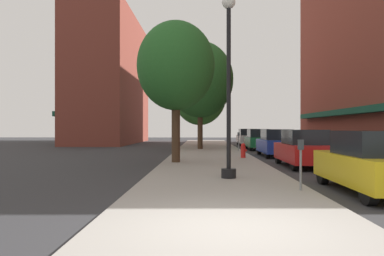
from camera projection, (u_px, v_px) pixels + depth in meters
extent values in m
plane|color=#2D2D30|center=(273.00, 155.00, 23.95)|extent=(90.00, 90.00, 0.00)
cube|color=gray|center=(210.00, 153.00, 25.06)|extent=(4.80, 50.00, 0.12)
cube|color=#144C38|center=(367.00, 110.00, 27.75)|extent=(0.90, 34.00, 0.50)
cube|color=brown|center=(111.00, 81.00, 43.35)|extent=(6.00, 18.00, 14.28)
cube|color=#144C38|center=(82.00, 116.00, 43.44)|extent=(0.90, 15.30, 0.50)
cylinder|color=black|center=(229.00, 173.00, 12.11)|extent=(0.48, 0.48, 0.30)
cylinder|color=black|center=(229.00, 88.00, 12.11)|extent=(0.14, 0.14, 5.20)
sphere|color=silver|center=(229.00, 2.00, 12.11)|extent=(0.44, 0.44, 0.44)
cylinder|color=red|center=(243.00, 152.00, 20.37)|extent=(0.26, 0.26, 0.62)
sphere|color=red|center=(243.00, 145.00, 20.37)|extent=(0.24, 0.24, 0.24)
cylinder|color=red|center=(246.00, 150.00, 20.37)|extent=(0.12, 0.10, 0.10)
cylinder|color=slate|center=(301.00, 170.00, 9.71)|extent=(0.06, 0.06, 1.05)
cube|color=#33383D|center=(301.00, 145.00, 9.71)|extent=(0.14, 0.09, 0.26)
cylinder|color=slate|center=(238.00, 144.00, 26.31)|extent=(0.06, 0.06, 1.05)
cube|color=#33383D|center=(238.00, 134.00, 26.31)|extent=(0.14, 0.09, 0.26)
cylinder|color=#422D1E|center=(200.00, 127.00, 29.17)|extent=(0.40, 0.40, 3.45)
ellipsoid|color=#235B23|center=(200.00, 79.00, 29.17)|extent=(5.15, 5.15, 5.92)
cylinder|color=#4C3823|center=(200.00, 130.00, 34.72)|extent=(0.40, 0.40, 2.87)
ellipsoid|color=#387F33|center=(200.00, 94.00, 34.72)|extent=(4.94, 4.94, 5.68)
cylinder|color=#422D1E|center=(176.00, 128.00, 17.76)|extent=(0.40, 0.40, 3.18)
ellipsoid|color=#235B23|center=(176.00, 66.00, 17.76)|extent=(3.68, 3.68, 4.23)
cylinder|color=black|center=(323.00, 174.00, 11.58)|extent=(0.22, 0.64, 0.64)
cylinder|color=black|center=(374.00, 174.00, 11.54)|extent=(0.22, 0.64, 0.64)
cylinder|color=black|center=(369.00, 191.00, 8.38)|extent=(0.22, 0.64, 0.64)
cube|color=gold|center=(372.00, 169.00, 9.96)|extent=(1.80, 4.30, 0.76)
cube|color=black|center=(374.00, 143.00, 9.81)|extent=(1.56, 2.20, 0.64)
cylinder|color=black|center=(278.00, 157.00, 18.31)|extent=(0.22, 0.64, 0.64)
cylinder|color=black|center=(311.00, 157.00, 18.27)|extent=(0.22, 0.64, 0.64)
cylinder|color=black|center=(295.00, 163.00, 15.12)|extent=(0.22, 0.64, 0.64)
cylinder|color=black|center=(334.00, 163.00, 15.07)|extent=(0.22, 0.64, 0.64)
cube|color=red|center=(303.00, 153.00, 16.69)|extent=(1.80, 4.30, 0.76)
cube|color=black|center=(304.00, 137.00, 16.54)|extent=(1.56, 2.20, 0.64)
cylinder|color=black|center=(259.00, 150.00, 24.55)|extent=(0.22, 0.64, 0.64)
cylinder|color=black|center=(283.00, 150.00, 24.51)|extent=(0.22, 0.64, 0.64)
cylinder|color=black|center=(268.00, 153.00, 21.35)|extent=(0.22, 0.64, 0.64)
cylinder|color=black|center=(295.00, 153.00, 21.31)|extent=(0.22, 0.64, 0.64)
cube|color=#1E389E|center=(276.00, 146.00, 22.93)|extent=(1.80, 4.30, 0.76)
cube|color=black|center=(276.00, 134.00, 22.78)|extent=(1.56, 2.20, 0.64)
cylinder|color=black|center=(246.00, 145.00, 31.75)|extent=(0.22, 0.64, 0.64)
cylinder|color=black|center=(265.00, 145.00, 31.71)|extent=(0.22, 0.64, 0.64)
cylinder|color=black|center=(251.00, 147.00, 28.55)|extent=(0.22, 0.64, 0.64)
cylinder|color=black|center=(272.00, 147.00, 28.51)|extent=(0.22, 0.64, 0.64)
cube|color=#196638|center=(258.00, 142.00, 30.13)|extent=(1.80, 4.30, 0.76)
cube|color=black|center=(258.00, 133.00, 29.98)|extent=(1.56, 2.20, 0.64)
cylinder|color=black|center=(238.00, 142.00, 38.99)|extent=(0.22, 0.64, 0.64)
cylinder|color=black|center=(253.00, 142.00, 38.95)|extent=(0.22, 0.64, 0.64)
cylinder|color=black|center=(241.00, 143.00, 35.79)|extent=(0.22, 0.64, 0.64)
cylinder|color=black|center=(258.00, 143.00, 35.75)|extent=(0.22, 0.64, 0.64)
cube|color=silver|center=(247.00, 139.00, 37.37)|extent=(1.80, 4.30, 0.76)
cube|color=black|center=(247.00, 132.00, 37.22)|extent=(1.56, 2.20, 0.64)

